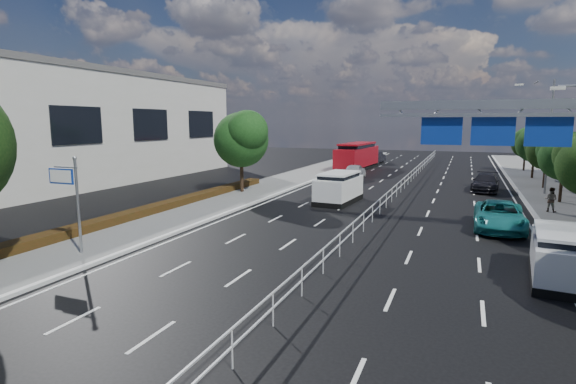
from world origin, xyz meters
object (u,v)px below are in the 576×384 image
(overhead_gantry, at_px, (510,125))
(near_car_dark, at_px, (375,157))
(red_bus, at_px, (357,156))
(pedestrian_b, at_px, (551,200))
(parked_car_dark, at_px, (486,182))
(near_car_silver, at_px, (355,171))
(silver_minivan, at_px, (562,256))
(parked_car_teal, at_px, (499,216))
(toilet_sign, at_px, (69,188))
(white_minivan, at_px, (339,188))

(overhead_gantry, xyz_separation_m, near_car_dark, (-13.80, 39.03, -4.75))
(red_bus, bearing_deg, overhead_gantry, -60.72)
(pedestrian_b, bearing_deg, parked_car_dark, -43.57)
(parked_car_dark, bearing_deg, near_car_dark, 126.37)
(near_car_silver, distance_m, silver_minivan, 30.21)
(overhead_gantry, xyz_separation_m, near_car_silver, (-12.43, 20.86, -4.85))
(parked_car_dark, bearing_deg, parked_car_teal, -83.94)
(near_car_silver, bearing_deg, toilet_sign, 77.44)
(overhead_gantry, relative_size, near_car_silver, 2.29)
(near_car_dark, height_order, pedestrian_b, near_car_dark)
(toilet_sign, relative_size, near_car_dark, 0.84)
(white_minivan, bearing_deg, toilet_sign, -109.51)
(parked_car_dark, bearing_deg, red_bus, 142.13)
(near_car_silver, relative_size, silver_minivan, 0.95)
(silver_minivan, xyz_separation_m, parked_car_dark, (-1.80, 22.48, -0.20))
(red_bus, height_order, near_car_silver, red_bus)
(white_minivan, relative_size, parked_car_dark, 1.03)
(white_minivan, relative_size, near_car_silver, 1.16)
(silver_minivan, bearing_deg, toilet_sign, -162.59)
(red_bus, xyz_separation_m, near_car_silver, (1.81, -8.81, -0.93))
(toilet_sign, distance_m, overhead_gantry, 20.52)
(white_minivan, distance_m, parked_car_dark, 14.03)
(near_car_dark, bearing_deg, red_bus, 91.68)
(toilet_sign, distance_m, silver_minivan, 19.80)
(red_bus, relative_size, near_car_dark, 2.13)
(white_minivan, bearing_deg, parked_car_dark, 48.47)
(red_bus, distance_m, near_car_silver, 9.04)
(toilet_sign, xyz_separation_m, parked_car_teal, (17.66, 12.00, -2.19))
(parked_car_dark, bearing_deg, pedestrian_b, -63.32)
(toilet_sign, xyz_separation_m, near_car_dark, (3.89, 49.08, -2.09))
(toilet_sign, bearing_deg, near_car_silver, 80.34)
(near_car_silver, bearing_deg, overhead_gantry, 117.89)
(pedestrian_b, bearing_deg, silver_minivan, 108.00)
(white_minivan, height_order, near_car_dark, white_minivan)
(parked_car_teal, relative_size, pedestrian_b, 3.50)
(red_bus, height_order, silver_minivan, red_bus)
(red_bus, bearing_deg, pedestrian_b, -47.86)
(white_minivan, bearing_deg, near_car_dark, 100.46)
(overhead_gantry, distance_m, white_minivan, 13.13)
(red_bus, height_order, parked_car_dark, red_bus)
(overhead_gantry, distance_m, near_car_dark, 41.67)
(white_minivan, xyz_separation_m, parked_car_dark, (10.05, 9.78, -0.35))
(near_car_dark, height_order, parked_car_teal, near_car_dark)
(white_minivan, bearing_deg, parked_car_teal, -20.98)
(overhead_gantry, relative_size, parked_car_dark, 2.04)
(toilet_sign, height_order, silver_minivan, toilet_sign)
(white_minivan, height_order, silver_minivan, white_minivan)
(parked_car_dark, distance_m, pedestrian_b, 9.51)
(parked_car_teal, xyz_separation_m, pedestrian_b, (3.27, 5.76, 0.16))
(silver_minivan, bearing_deg, parked_car_teal, 106.76)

